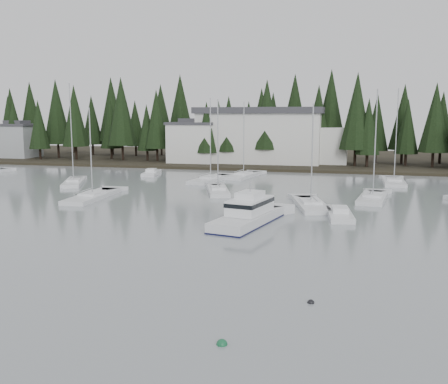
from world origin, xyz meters
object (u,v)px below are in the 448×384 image
(sailboat_1, at_px, (211,180))
(sailboat_7, at_px, (373,199))
(sailboat_12, at_px, (244,177))
(house_far_west, at_px, (18,140))
(sailboat_0, at_px, (93,198))
(sailboat_11, at_px, (218,192))
(sailboat_6, at_px, (74,183))
(runabout_1, at_px, (340,216))
(sailboat_5, at_px, (394,183))
(cabin_cruiser_center, at_px, (248,216))
(harbor_inn, at_px, (270,136))
(sailboat_8, at_px, (311,206))
(runabout_3, at_px, (151,174))
(house_west, at_px, (193,142))

(sailboat_1, bearing_deg, sailboat_7, -108.05)
(sailboat_7, distance_m, sailboat_12, 26.24)
(house_far_west, bearing_deg, sailboat_0, -45.88)
(house_far_west, relative_size, sailboat_12, 0.68)
(sailboat_0, xyz_separation_m, sailboat_11, (13.32, 8.12, 0.02))
(sailboat_1, distance_m, sailboat_11, 11.66)
(sailboat_6, bearing_deg, sailboat_12, -81.25)
(sailboat_7, relative_size, sailboat_11, 1.08)
(sailboat_1, relative_size, runabout_1, 1.83)
(sailboat_1, bearing_deg, sailboat_5, -72.93)
(cabin_cruiser_center, distance_m, sailboat_1, 30.66)
(sailboat_0, bearing_deg, sailboat_12, -31.78)
(harbor_inn, distance_m, sailboat_1, 27.79)
(sailboat_8, bearing_deg, sailboat_5, -39.24)
(runabout_3, bearing_deg, house_west, -15.90)
(house_far_west, distance_m, sailboat_0, 62.13)
(harbor_inn, distance_m, cabin_cruiser_center, 55.80)
(sailboat_12, bearing_deg, sailboat_5, -86.15)
(house_west, bearing_deg, sailboat_7, -46.53)
(sailboat_1, xyz_separation_m, sailboat_7, (23.15, -11.89, 0.01))
(sailboat_1, height_order, sailboat_6, sailboat_6)
(sailboat_5, bearing_deg, sailboat_0, 122.66)
(house_west, bearing_deg, sailboat_0, -88.46)
(sailboat_0, xyz_separation_m, runabout_3, (-2.53, 24.06, 0.09))
(runabout_3, bearing_deg, sailboat_6, 142.83)
(house_far_west, height_order, runabout_3, house_far_west)
(sailboat_8, xyz_separation_m, sailboat_11, (-12.39, 7.43, 0.02))
(sailboat_8, relative_size, sailboat_11, 0.94)
(runabout_1, bearing_deg, house_west, 25.98)
(sailboat_5, relative_size, sailboat_6, 0.95)
(sailboat_0, height_order, runabout_3, sailboat_0)
(house_west, bearing_deg, sailboat_5, -28.08)
(runabout_3, bearing_deg, sailboat_12, -98.50)
(sailboat_8, bearing_deg, house_far_west, 43.01)
(sailboat_7, relative_size, sailboat_12, 1.07)
(sailboat_0, distance_m, sailboat_6, 13.91)
(sailboat_8, distance_m, runabout_3, 36.65)
(harbor_inn, xyz_separation_m, sailboat_5, (21.96, -23.08, -5.70))
(cabin_cruiser_center, bearing_deg, sailboat_6, 68.12)
(sailboat_6, bearing_deg, house_west, -37.95)
(house_west, height_order, sailboat_7, sailboat_7)
(sailboat_11, bearing_deg, sailboat_0, 102.30)
(harbor_inn, relative_size, runabout_3, 4.36)
(harbor_inn, bearing_deg, sailboat_6, -123.00)
(sailboat_7, distance_m, sailboat_11, 19.08)
(sailboat_5, xyz_separation_m, sailboat_7, (-3.49, -15.61, -0.01))
(house_far_west, relative_size, sailboat_7, 0.64)
(house_far_west, distance_m, sailboat_1, 58.38)
(sailboat_12, relative_size, runabout_3, 1.84)
(sailboat_0, bearing_deg, sailboat_11, -62.75)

